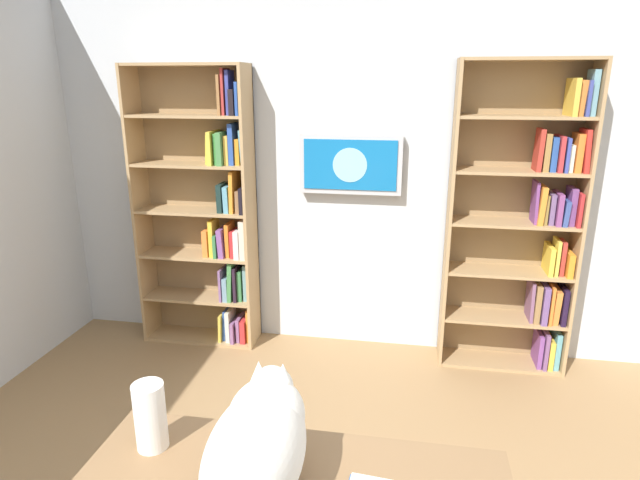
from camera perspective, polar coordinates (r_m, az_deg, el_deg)
The scene contains 6 objects.
wall_back at distance 3.87m, azimuth 3.22°, elevation 7.58°, with size 4.52×0.06×2.70m, color silver.
bookshelf_left at distance 3.82m, azimuth 21.54°, elevation 1.46°, with size 0.86×0.28×2.11m.
bookshelf_right at distance 4.03m, azimuth -11.83°, elevation 2.62°, with size 0.88×0.28×2.09m.
wall_mounted_tv at distance 3.77m, azimuth 3.31°, elevation 8.16°, with size 0.73×0.07×0.42m.
cat at distance 1.76m, azimuth -6.58°, elevation -20.71°, with size 0.29×0.70×0.36m.
paper_towel_roll at distance 2.03m, azimuth -17.87°, elevation -17.66°, with size 0.11×0.11×0.25m, color white.
Camera 1 is at (-0.44, 1.56, 1.97)m, focal length 29.61 mm.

